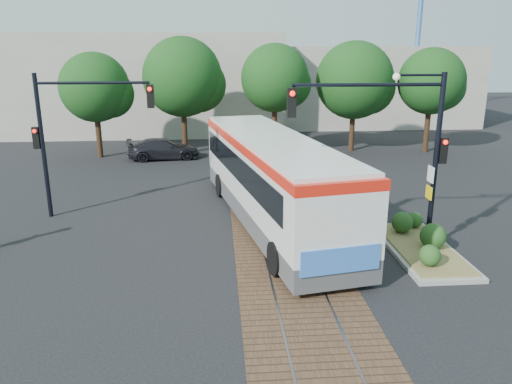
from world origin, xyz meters
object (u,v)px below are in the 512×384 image
(signal_pole_main, at_px, (403,135))
(parked_car, at_px, (163,149))
(signal_pole_left, at_px, (69,126))
(traffic_island, at_px, (421,242))
(city_bus, at_px, (272,175))

(signal_pole_main, height_order, parked_car, signal_pole_main)
(signal_pole_left, bearing_deg, parked_car, 76.91)
(traffic_island, bearing_deg, city_bus, 145.28)
(traffic_island, distance_m, parked_car, 19.17)
(signal_pole_main, height_order, signal_pole_left, signal_pole_main)
(signal_pole_main, bearing_deg, traffic_island, -5.36)
(city_bus, xyz_separation_m, traffic_island, (4.96, -3.44, -1.66))
(signal_pole_main, bearing_deg, city_bus, 140.09)
(traffic_island, relative_size, signal_pole_main, 0.87)
(traffic_island, bearing_deg, parked_car, 123.61)
(traffic_island, height_order, signal_pole_main, signal_pole_main)
(city_bus, bearing_deg, parked_car, 103.61)
(traffic_island, bearing_deg, signal_pole_main, 174.64)
(traffic_island, height_order, signal_pole_left, signal_pole_left)
(signal_pole_main, relative_size, parked_car, 1.31)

